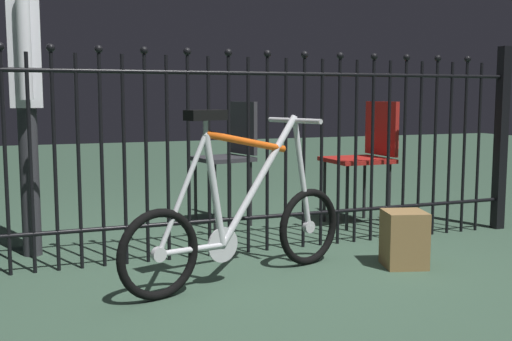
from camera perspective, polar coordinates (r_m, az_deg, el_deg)
ground_plane at (r=3.37m, az=3.30°, el=-9.54°), size 20.00×20.00×0.00m
iron_fence at (r=3.74m, az=-0.90°, el=2.14°), size 3.84×0.07×1.29m
bicycle at (r=3.21m, az=-1.43°, el=-4.72°), size 1.35×0.55×0.88m
chair_charcoal at (r=4.62m, az=-2.24°, el=1.97°), size 0.44×0.44×0.91m
chair_red at (r=4.70m, az=10.10°, el=1.89°), size 0.44×0.44×0.91m
person_visitor at (r=3.98m, az=-20.29°, el=8.01°), size 0.24×0.48×1.75m
display_crate at (r=3.60m, az=13.35°, el=-6.08°), size 0.28×0.28×0.31m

